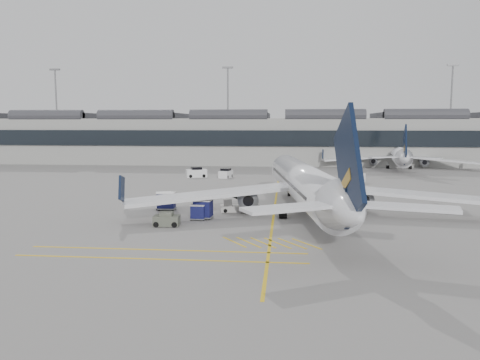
# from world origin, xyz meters

# --- Properties ---
(ground) EXTENTS (220.00, 220.00, 0.00)m
(ground) POSITION_xyz_m (0.00, 0.00, 0.00)
(ground) COLOR gray
(ground) RESTS_ON ground
(terminal) EXTENTS (200.00, 20.45, 12.40)m
(terminal) POSITION_xyz_m (0.00, 71.93, 6.14)
(terminal) COLOR #9E9E99
(terminal) RESTS_ON ground
(light_masts) EXTENTS (113.00, 0.60, 25.45)m
(light_masts) POSITION_xyz_m (-1.67, 86.00, 14.49)
(light_masts) COLOR slate
(light_masts) RESTS_ON ground
(apron_markings) EXTENTS (0.25, 60.00, 0.01)m
(apron_markings) POSITION_xyz_m (10.00, 10.00, 0.01)
(apron_markings) COLOR gold
(apron_markings) RESTS_ON ground
(airliner_main) EXTENTS (38.68, 42.50, 11.33)m
(airliner_main) POSITION_xyz_m (13.40, 5.46, 3.33)
(airliner_main) COLOR white
(airliner_main) RESTS_ON ground
(airliner_far) EXTENTS (33.15, 36.49, 9.75)m
(airliner_far) POSITION_xyz_m (36.12, 60.97, 2.87)
(airliner_far) COLOR white
(airliner_far) RESTS_ON ground
(belt_loader) EXTENTS (4.69, 2.14, 1.86)m
(belt_loader) POSITION_xyz_m (5.74, 6.68, 0.54)
(belt_loader) COLOR beige
(belt_loader) RESTS_ON ground
(baggage_cart_a) EXTENTS (2.07, 1.77, 2.03)m
(baggage_cart_a) POSITION_xyz_m (2.74, 2.23, 1.09)
(baggage_cart_a) COLOR gray
(baggage_cart_a) RESTS_ON ground
(baggage_cart_b) EXTENTS (2.21, 1.98, 1.97)m
(baggage_cart_b) POSITION_xyz_m (-2.74, 7.21, 1.05)
(baggage_cart_b) COLOR gray
(baggage_cart_b) RESTS_ON ground
(baggage_cart_c) EXTENTS (1.54, 1.28, 1.61)m
(baggage_cart_c) POSITION_xyz_m (2.32, 1.63, 0.86)
(baggage_cart_c) COLOR gray
(baggage_cart_c) RESTS_ON ground
(baggage_cart_d) EXTENTS (1.96, 1.63, 2.03)m
(baggage_cart_d) POSITION_xyz_m (-2.25, 6.74, 1.09)
(baggage_cart_d) COLOR gray
(baggage_cart_d) RESTS_ON ground
(ramp_agent_a) EXTENTS (0.68, 0.54, 1.63)m
(ramp_agent_a) POSITION_xyz_m (2.35, 7.72, 0.81)
(ramp_agent_a) COLOR #F34C0C
(ramp_agent_a) RESTS_ON ground
(ramp_agent_b) EXTENTS (1.00, 0.81, 1.95)m
(ramp_agent_b) POSITION_xyz_m (2.07, 8.06, 0.98)
(ramp_agent_b) COLOR #FF410D
(ramp_agent_b) RESTS_ON ground
(pushback_tug) EXTENTS (2.51, 1.61, 1.37)m
(pushback_tug) POSITION_xyz_m (-0.18, -1.51, 0.61)
(pushback_tug) COLOR #585C4E
(pushback_tug) RESTS_ON ground
(safety_cone_nose) EXTENTS (0.37, 0.37, 0.52)m
(safety_cone_nose) POSITION_xyz_m (8.23, 25.08, 0.26)
(safety_cone_nose) COLOR #F24C0A
(safety_cone_nose) RESTS_ON ground
(safety_cone_engine) EXTENTS (0.35, 0.35, 0.48)m
(safety_cone_engine) POSITION_xyz_m (12.39, 6.86, 0.24)
(safety_cone_engine) COLOR #F24C0A
(safety_cone_engine) RESTS_ON ground
(service_van_left) EXTENTS (4.12, 3.05, 1.90)m
(service_van_left) POSITION_xyz_m (-5.13, 39.47, 0.85)
(service_van_left) COLOR white
(service_van_left) RESTS_ON ground
(service_van_mid) EXTENTS (2.36, 3.62, 1.72)m
(service_van_mid) POSITION_xyz_m (0.37, 39.20, 0.77)
(service_van_mid) COLOR white
(service_van_mid) RESTS_ON ground
(service_van_right) EXTENTS (4.30, 3.80, 2.00)m
(service_van_right) POSITION_xyz_m (22.52, 35.08, 0.89)
(service_van_right) COLOR white
(service_van_right) RESTS_ON ground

